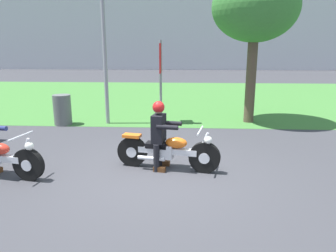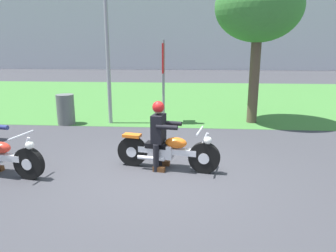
# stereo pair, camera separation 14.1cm
# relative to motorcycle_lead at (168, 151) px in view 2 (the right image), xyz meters

# --- Properties ---
(ground) EXTENTS (120.00, 120.00, 0.00)m
(ground) POSITION_rel_motorcycle_lead_xyz_m (-0.14, -0.43, -0.38)
(ground) COLOR #38383D
(grass_verge) EXTENTS (60.00, 12.00, 0.01)m
(grass_verge) POSITION_rel_motorcycle_lead_xyz_m (-0.14, 9.35, -0.38)
(grass_verge) COLOR #3D7533
(grass_verge) RESTS_ON ground
(motorcycle_lead) EXTENTS (2.10, 0.73, 0.87)m
(motorcycle_lead) POSITION_rel_motorcycle_lead_xyz_m (0.00, 0.00, 0.00)
(motorcycle_lead) COLOR black
(motorcycle_lead) RESTS_ON ground
(rider_lead) EXTENTS (0.61, 0.53, 1.39)m
(rider_lead) POSITION_rel_motorcycle_lead_xyz_m (-0.16, 0.03, 0.43)
(rider_lead) COLOR black
(rider_lead) RESTS_ON ground
(tree_roadside) EXTENTS (2.63, 2.63, 4.62)m
(tree_roadside) POSITION_rel_motorcycle_lead_xyz_m (2.41, 4.28, 3.14)
(tree_roadside) COLOR brown
(tree_roadside) RESTS_ON ground
(streetlight_pole) EXTENTS (0.96, 0.20, 5.22)m
(streetlight_pole) POSITION_rel_motorcycle_lead_xyz_m (-2.02, 3.83, 2.92)
(streetlight_pole) COLOR gray
(streetlight_pole) RESTS_ON ground
(trash_can) EXTENTS (0.55, 0.55, 0.95)m
(trash_can) POSITION_rel_motorcycle_lead_xyz_m (-3.51, 3.58, 0.09)
(trash_can) COLOR #595E5B
(trash_can) RESTS_ON ground
(sign_banner) EXTENTS (0.08, 0.60, 2.60)m
(sign_banner) POSITION_rel_motorcycle_lead_xyz_m (-0.45, 4.04, 1.34)
(sign_banner) COLOR gray
(sign_banner) RESTS_ON ground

